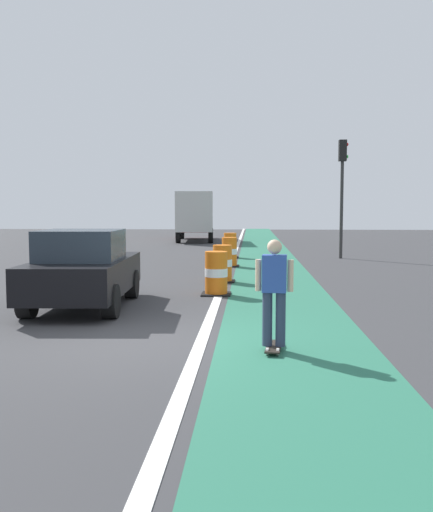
# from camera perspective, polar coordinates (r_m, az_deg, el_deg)

# --- Properties ---
(ground_plane) EXTENTS (100.00, 100.00, 0.00)m
(ground_plane) POSITION_cam_1_polar(r_m,az_deg,el_deg) (9.22, -7.22, -8.64)
(ground_plane) COLOR #38383A
(bike_lane_strip) EXTENTS (2.50, 80.00, 0.01)m
(bike_lane_strip) POSITION_cam_1_polar(r_m,az_deg,el_deg) (20.92, 5.48, -1.06)
(bike_lane_strip) COLOR #286B51
(bike_lane_strip) RESTS_ON ground
(lane_divider_stripe) EXTENTS (0.20, 80.00, 0.01)m
(lane_divider_stripe) POSITION_cam_1_polar(r_m,az_deg,el_deg) (20.93, 1.37, -1.03)
(lane_divider_stripe) COLOR silver
(lane_divider_stripe) RESTS_ON ground
(skateboarder_on_lane) EXTENTS (0.57, 0.82, 1.69)m
(skateboarder_on_lane) POSITION_cam_1_polar(r_m,az_deg,el_deg) (8.39, 5.94, -3.62)
(skateboarder_on_lane) COLOR black
(skateboarder_on_lane) RESTS_ON ground
(parked_sedan_nearest) EXTENTS (2.09, 4.19, 1.70)m
(parked_sedan_nearest) POSITION_cam_1_polar(r_m,az_deg,el_deg) (12.37, -13.47, -1.37)
(parked_sedan_nearest) COLOR black
(parked_sedan_nearest) RESTS_ON ground
(traffic_barrel_front) EXTENTS (0.73, 0.73, 1.09)m
(traffic_barrel_front) POSITION_cam_1_polar(r_m,az_deg,el_deg) (13.88, -0.03, -1.83)
(traffic_barrel_front) COLOR orange
(traffic_barrel_front) RESTS_ON ground
(traffic_barrel_mid) EXTENTS (0.73, 0.73, 1.09)m
(traffic_barrel_mid) POSITION_cam_1_polar(r_m,az_deg,el_deg) (16.36, 0.61, -0.81)
(traffic_barrel_mid) COLOR orange
(traffic_barrel_mid) RESTS_ON ground
(traffic_barrel_back) EXTENTS (0.73, 0.73, 1.09)m
(traffic_barrel_back) POSITION_cam_1_polar(r_m,az_deg,el_deg) (20.77, 1.33, 0.39)
(traffic_barrel_back) COLOR orange
(traffic_barrel_back) RESTS_ON ground
(traffic_barrel_far) EXTENTS (0.73, 0.73, 1.09)m
(traffic_barrel_far) POSITION_cam_1_polar(r_m,az_deg,el_deg) (24.60, 1.41, 1.08)
(traffic_barrel_far) COLOR orange
(traffic_barrel_far) RESTS_ON ground
(delivery_truck_down_block) EXTENTS (2.85, 7.75, 3.23)m
(delivery_truck_down_block) POSITION_cam_1_polar(r_m,az_deg,el_deg) (37.53, -2.20, 4.37)
(delivery_truck_down_block) COLOR beige
(delivery_truck_down_block) RESTS_ON ground
(traffic_light_corner) EXTENTS (0.41, 0.32, 5.10)m
(traffic_light_corner) POSITION_cam_1_polar(r_m,az_deg,el_deg) (24.76, 12.78, 7.86)
(traffic_light_corner) COLOR #2D2D2D
(traffic_light_corner) RESTS_ON ground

